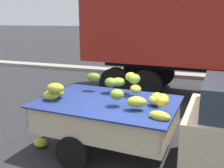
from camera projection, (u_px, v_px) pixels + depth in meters
name	position (u px, v px, depth m)	size (l,w,h in m)	color
ground	(146.00, 161.00, 4.91)	(220.00, 220.00, 0.00)	#28282B
curb_strip	(183.00, 75.00, 12.21)	(80.00, 0.80, 0.16)	gray
pickup_truck	(207.00, 125.00, 4.40)	(4.88, 2.12, 1.70)	#CCB793
fallen_banana_bunch_near_tailgate	(41.00, 143.00, 5.45)	(0.31, 0.26, 0.18)	gold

